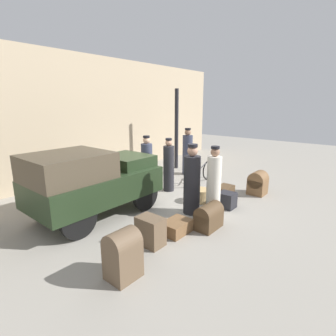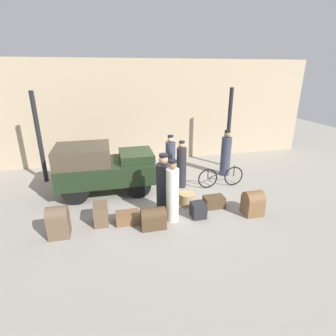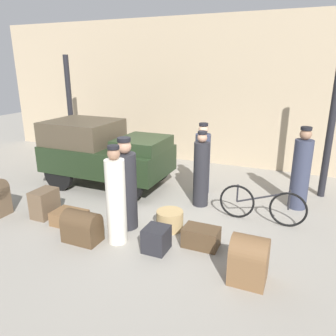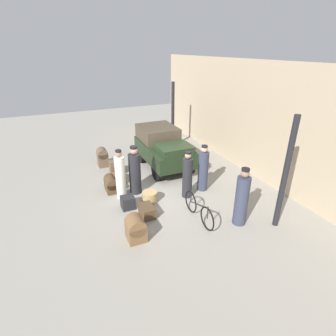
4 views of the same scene
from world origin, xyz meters
The scene contains 19 objects.
ground_plane centered at (0.00, 0.00, 0.00)m, with size 30.00×30.00×0.00m, color gray.
station_building_facade centered at (0.00, 4.08, 2.25)m, with size 16.00×0.15×4.50m.
canopy_pillar_left centered at (-4.12, 2.36, 1.69)m, with size 0.16×0.16×3.37m.
canopy_pillar_right centered at (3.38, 2.36, 1.69)m, with size 0.16×0.16×3.37m.
truck centered at (-1.94, 0.89, 0.96)m, with size 3.21×1.68×1.70m.
bicycle centered at (2.21, 0.34, 0.37)m, with size 1.74×0.04×0.77m.
wicker_basket centered at (0.62, -0.67, 0.19)m, with size 0.53×0.53×0.38m.
porter_with_bicycle centered at (0.59, 1.44, 0.81)m, with size 0.37×0.37×1.76m.
porter_carrying_trunk centered at (-0.07, -1.49, 0.83)m, with size 0.35×0.35×1.80m.
porter_lifting_near_truck centered at (0.81, 0.67, 0.79)m, with size 0.35×0.35×1.72m.
conductor_in_dark_uniform centered at (-0.20, -0.92, 0.83)m, with size 0.43×0.43×1.81m.
porter_standing_middle centered at (2.86, 1.40, 0.85)m, with size 0.39×0.39×1.84m.
trunk_wicker_pale centered at (-1.32, -1.30, 0.14)m, with size 0.66×0.48×0.28m.
suitcase_tan_flat centered at (-2.04, -1.20, 0.29)m, with size 0.38×0.55×0.59m.
trunk_barrel_dark centered at (-3.08, -1.57, 0.44)m, with size 0.51×0.45×0.84m.
trunk_large_brown centered at (2.32, -1.70, 0.37)m, with size 0.54×0.50×0.73m.
suitcase_black_upright centered at (-0.67, -1.73, 0.29)m, with size 0.67×0.41×0.59m.
trunk_umber_medium centered at (1.38, -1.04, 0.18)m, with size 0.63×0.40×0.35m.
suitcase_small_leather centered at (0.70, -1.48, 0.21)m, with size 0.40×0.43×0.43m.
Camera 2 is at (-1.69, -7.78, 4.02)m, focal length 28.00 mm.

